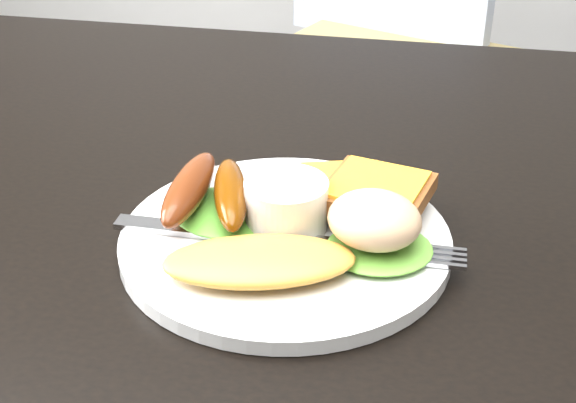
{
  "coord_description": "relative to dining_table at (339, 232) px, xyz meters",
  "views": [
    {
      "loc": [
        0.06,
        -0.52,
        1.07
      ],
      "look_at": [
        -0.03,
        -0.05,
        0.78
      ],
      "focal_mm": 50.0,
      "sensor_mm": 36.0,
      "label": 1
    }
  ],
  "objects": [
    {
      "name": "dining_table",
      "position": [
        0.0,
        0.0,
        0.0
      ],
      "size": [
        1.2,
        0.8,
        0.04
      ],
      "primitive_type": "cube",
      "color": "black",
      "rests_on": "ground"
    },
    {
      "name": "lettuce_left",
      "position": [
        -0.08,
        -0.05,
        0.04
      ],
      "size": [
        0.1,
        0.09,
        0.01
      ],
      "primitive_type": "ellipsoid",
      "rotation": [
        0.0,
        0.0,
        -0.3
      ],
      "color": "green",
      "rests_on": "plate"
    },
    {
      "name": "toast_a",
      "position": [
        -0.0,
        -0.0,
        0.04
      ],
      "size": [
        0.09,
        0.09,
        0.01
      ],
      "primitive_type": "cube",
      "rotation": [
        0.0,
        0.0,
        0.29
      ],
      "color": "#9A5C25",
      "rests_on": "plate"
    },
    {
      "name": "lettuce_right",
      "position": [
        0.04,
        -0.07,
        0.04
      ],
      "size": [
        0.09,
        0.08,
        0.01
      ],
      "primitive_type": "ellipsoid",
      "rotation": [
        0.0,
        0.0,
        0.25
      ],
      "color": "#5D9F2F",
      "rests_on": "plate"
    },
    {
      "name": "omelette",
      "position": [
        -0.04,
        -0.11,
        0.04
      ],
      "size": [
        0.14,
        0.09,
        0.02
      ],
      "primitive_type": "ellipsoid",
      "rotation": [
        0.0,
        0.0,
        0.26
      ],
      "color": "gold",
      "rests_on": "plate"
    },
    {
      "name": "sausage_b",
      "position": [
        -0.07,
        -0.05,
        0.05
      ],
      "size": [
        0.05,
        0.1,
        0.02
      ],
      "primitive_type": "ellipsoid",
      "rotation": [
        0.0,
        0.0,
        0.29
      ],
      "color": "#613007",
      "rests_on": "lettuce_left"
    },
    {
      "name": "sausage_a",
      "position": [
        -0.1,
        -0.04,
        0.05
      ],
      "size": [
        0.03,
        0.11,
        0.03
      ],
      "primitive_type": "ellipsoid",
      "rotation": [
        0.0,
        0.0,
        -0.0
      ],
      "color": "#66290F",
      "rests_on": "lettuce_left"
    },
    {
      "name": "fork",
      "position": [
        -0.06,
        -0.07,
        0.03
      ],
      "size": [
        0.18,
        0.02,
        0.0
      ],
      "primitive_type": "cube",
      "rotation": [
        0.0,
        0.0,
        -0.01
      ],
      "color": "#ADAFB7",
      "rests_on": "plate"
    },
    {
      "name": "potato_salad",
      "position": [
        0.03,
        -0.07,
        0.06
      ],
      "size": [
        0.08,
        0.08,
        0.03
      ],
      "primitive_type": "ellipsoid",
      "rotation": [
        0.0,
        0.0,
        -0.37
      ],
      "color": "beige",
      "rests_on": "lettuce_right"
    },
    {
      "name": "toast_b",
      "position": [
        0.03,
        -0.02,
        0.05
      ],
      "size": [
        0.09,
        0.09,
        0.01
      ],
      "primitive_type": "cube",
      "rotation": [
        0.0,
        0.0,
        -0.23
      ],
      "color": "#964E1C",
      "rests_on": "toast_a"
    },
    {
      "name": "dining_chair",
      "position": [
        -0.06,
        1.06,
        -0.28
      ],
      "size": [
        0.62,
        0.62,
        0.06
      ],
      "primitive_type": "cube",
      "rotation": [
        0.0,
        0.0,
        -0.38
      ],
      "color": "tan",
      "rests_on": "ground"
    },
    {
      "name": "plate",
      "position": [
        -0.03,
        -0.06,
        0.03
      ],
      "size": [
        0.23,
        0.23,
        0.01
      ],
      "primitive_type": "cylinder",
      "color": "white",
      "rests_on": "dining_table"
    },
    {
      "name": "ramekin",
      "position": [
        -0.03,
        -0.05,
        0.05
      ],
      "size": [
        0.08,
        0.08,
        0.03
      ],
      "primitive_type": "cylinder",
      "rotation": [
        0.0,
        0.0,
        0.37
      ],
      "color": "white",
      "rests_on": "plate"
    }
  ]
}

